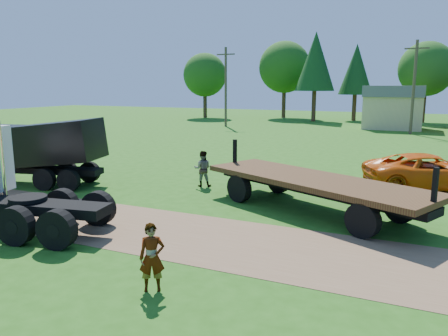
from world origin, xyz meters
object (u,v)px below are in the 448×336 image
at_px(orange_pickup, 430,171).
at_px(black_dump_truck, 32,148).
at_px(flatbed_trailer, 314,186).
at_px(spectator_a, 152,258).

bearing_deg(orange_pickup, black_dump_truck, 87.26).
xyz_separation_m(flatbed_trailer, spectator_a, (-1.91, -8.07, -0.19)).
distance_m(orange_pickup, spectator_a, 15.24).
xyz_separation_m(orange_pickup, flatbed_trailer, (-4.06, -5.95, 0.19)).
bearing_deg(spectator_a, black_dump_truck, 116.85).
bearing_deg(orange_pickup, spectator_a, 132.28).
bearing_deg(orange_pickup, flatbed_trailer, 121.03).
xyz_separation_m(black_dump_truck, orange_pickup, (17.42, 7.01, -0.96)).
relative_size(black_dump_truck, spectator_a, 4.67).
distance_m(black_dump_truck, flatbed_trailer, 13.42).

